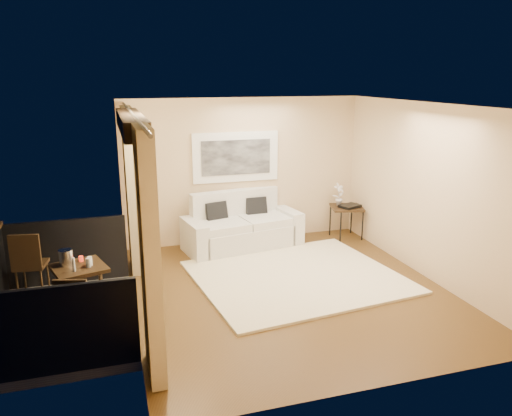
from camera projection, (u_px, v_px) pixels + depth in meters
name	position (u px, v px, depth m)	size (l,w,h in m)	color
floor	(289.00, 290.00, 7.40)	(5.00, 5.00, 0.00)	brown
room_shell	(131.00, 123.00, 6.15)	(5.00, 6.40, 5.00)	white
balcony	(49.00, 309.00, 6.43)	(1.81, 2.60, 1.17)	#605B56
curtains	(138.00, 215.00, 6.46)	(0.16, 4.80, 2.64)	tan
artwork	(236.00, 157.00, 9.21)	(1.62, 0.07, 0.92)	white
rug	(297.00, 277.00, 7.84)	(3.05, 2.66, 0.04)	#FEF3CC
sofa	(241.00, 228.00, 9.20)	(2.24, 1.25, 1.02)	silver
side_table	(347.00, 209.00, 9.64)	(0.70, 0.70, 0.63)	#322010
tray	(350.00, 206.00, 9.56)	(0.38, 0.28, 0.05)	black
orchid	(339.00, 194.00, 9.65)	(0.23, 0.16, 0.44)	white
bistro_table	(79.00, 272.00, 6.38)	(0.78, 0.78, 0.73)	#322010
balcony_chair_far	(28.00, 260.00, 7.07)	(0.47, 0.48, 0.96)	#322010
balcony_chair_near	(70.00, 314.00, 5.59)	(0.47, 0.47, 0.88)	#322010
ice_bucket	(66.00, 257.00, 6.39)	(0.18, 0.18, 0.20)	silver
candle	(81.00, 259.00, 6.52)	(0.06, 0.06, 0.07)	red
vase	(74.00, 265.00, 6.17)	(0.04, 0.04, 0.18)	white
glass_a	(88.00, 263.00, 6.31)	(0.06, 0.06, 0.12)	silver
glass_b	(90.00, 261.00, 6.37)	(0.06, 0.06, 0.12)	white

